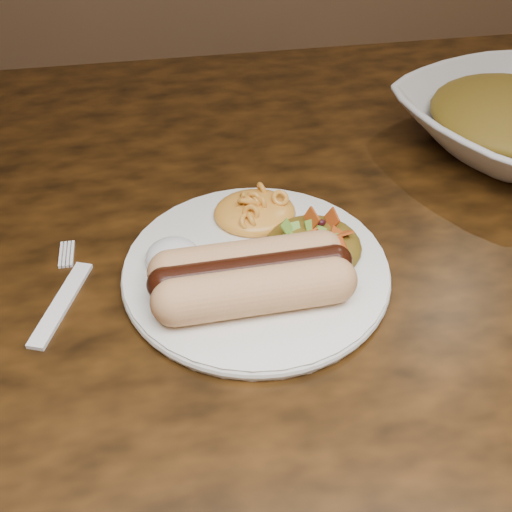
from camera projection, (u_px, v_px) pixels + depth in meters
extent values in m
cube|color=#48260B|center=(296.00, 261.00, 0.58)|extent=(1.60, 0.90, 0.04)
cylinder|color=white|center=(256.00, 269.00, 0.54)|extent=(0.29, 0.29, 0.01)
cylinder|color=#EBBB6A|center=(255.00, 290.00, 0.48)|extent=(0.13, 0.04, 0.04)
cylinder|color=#EBBB6A|center=(249.00, 263.00, 0.50)|extent=(0.13, 0.04, 0.04)
cylinder|color=#371408|center=(252.00, 273.00, 0.49)|extent=(0.14, 0.03, 0.03)
ellipsoid|color=gold|center=(255.00, 203.00, 0.57)|extent=(0.09, 0.08, 0.03)
ellipsoid|color=white|center=(172.00, 252.00, 0.52)|extent=(0.06, 0.06, 0.03)
ellipsoid|color=#9B3C12|center=(314.00, 243.00, 0.54)|extent=(0.09, 0.08, 0.03)
cube|color=white|center=(61.00, 304.00, 0.51)|extent=(0.06, 0.13, 0.00)
imported|color=silver|center=(511.00, 123.00, 0.68)|extent=(0.31, 0.31, 0.06)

